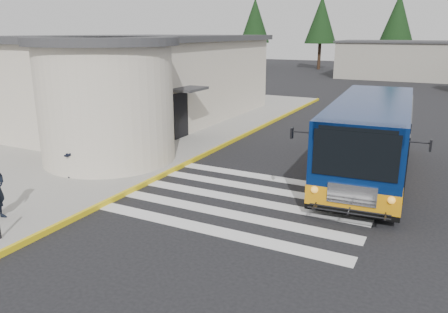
% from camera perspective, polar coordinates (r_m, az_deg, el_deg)
% --- Properties ---
extents(ground, '(140.00, 140.00, 0.00)m').
position_cam_1_polar(ground, '(14.46, 5.53, -4.92)').
color(ground, black).
rests_on(ground, ground).
extents(sidewalk, '(10.00, 34.00, 0.15)m').
position_cam_1_polar(sidewalk, '(22.24, -12.47, 2.41)').
color(sidewalk, gray).
rests_on(sidewalk, ground).
extents(curb_strip, '(0.12, 34.00, 0.16)m').
position_cam_1_polar(curb_strip, '(19.53, -1.15, 0.94)').
color(curb_strip, yellow).
rests_on(curb_strip, ground).
extents(station_building, '(12.70, 18.70, 4.80)m').
position_cam_1_polar(station_building, '(25.20, -11.87, 9.76)').
color(station_building, beige).
rests_on(station_building, ground).
extents(crosswalk, '(8.00, 5.35, 0.01)m').
position_cam_1_polar(crosswalk, '(13.95, 2.38, -5.63)').
color(crosswalk, silver).
rests_on(crosswalk, ground).
extents(transit_bus, '(3.74, 10.09, 2.80)m').
position_cam_1_polar(transit_bus, '(16.66, 18.46, 1.95)').
color(transit_bus, '#061A4C').
rests_on(transit_bus, ground).
extents(pedestrian_b, '(0.91, 0.99, 1.63)m').
position_cam_1_polar(pedestrian_b, '(16.36, -19.54, 0.25)').
color(pedestrian_b, black).
rests_on(pedestrian_b, sidewalk).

